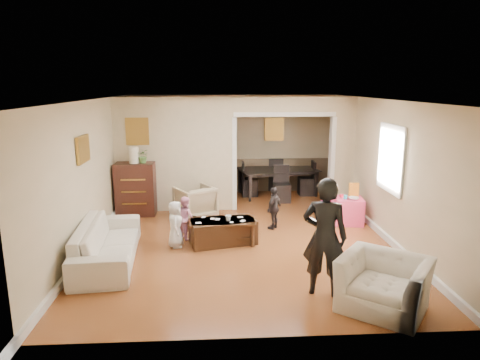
{
  "coord_description": "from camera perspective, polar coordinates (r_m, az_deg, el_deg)",
  "views": [
    {
      "loc": [
        -0.47,
        -7.94,
        2.88
      ],
      "look_at": [
        0.0,
        0.2,
        1.05
      ],
      "focal_mm": 32.1,
      "sensor_mm": 36.0,
      "label": 1
    }
  ],
  "objects": [
    {
      "name": "adult_person",
      "position": [
        6.01,
        11.18,
        -7.45
      ],
      "size": [
        0.71,
        0.58,
        1.68
      ],
      "primitive_type": "imported",
      "rotation": [
        0.0,
        0.0,
        2.79
      ],
      "color": "black",
      "rests_on": "ground"
    },
    {
      "name": "framed_art_sofa_wall",
      "position": [
        7.75,
        -20.13,
        3.87
      ],
      "size": [
        0.03,
        0.55,
        0.4
      ],
      "primitive_type": "cube",
      "color": "brown"
    },
    {
      "name": "partition_left",
      "position": [
        9.9,
        -8.52,
        3.33
      ],
      "size": [
        2.75,
        0.18,
        2.6
      ],
      "primitive_type": "cube",
      "color": "beige",
      "rests_on": "ground"
    },
    {
      "name": "framed_art_alcove",
      "position": [
        11.54,
        4.56,
        6.74
      ],
      "size": [
        0.45,
        0.03,
        0.55
      ],
      "primitive_type": "cube",
      "color": "brown"
    },
    {
      "name": "armchair_front",
      "position": [
        6.01,
        18.59,
        -12.95
      ],
      "size": [
        1.42,
        1.39,
        0.7
      ],
      "primitive_type": "imported",
      "rotation": [
        0.0,
        0.0,
        -0.65
      ],
      "color": "beige",
      "rests_on": "ground"
    },
    {
      "name": "dresser",
      "position": [
        9.83,
        -13.69,
        -1.18
      ],
      "size": [
        0.86,
        0.48,
        1.18
      ],
      "primitive_type": "cube",
      "color": "#351510",
      "rests_on": "ground"
    },
    {
      "name": "dining_table",
      "position": [
        11.33,
        5.1,
        -0.29
      ],
      "size": [
        2.18,
        1.49,
        0.7
      ],
      "primitive_type": "imported",
      "rotation": [
        0.0,
        0.0,
        0.2
      ],
      "color": "black",
      "rests_on": "ground"
    },
    {
      "name": "coffee_cup",
      "position": [
        7.83,
        -1.57,
        -5.08
      ],
      "size": [
        0.13,
        0.13,
        0.1
      ],
      "primitive_type": "imported",
      "rotation": [
        0.0,
        0.0,
        0.24
      ],
      "color": "white",
      "rests_on": "coffee_table"
    },
    {
      "name": "craft_papers",
      "position": [
        7.91,
        -2.57,
        -5.28
      ],
      "size": [
        0.91,
        0.44,
        0.0
      ],
      "color": "white",
      "rests_on": "coffee_table"
    },
    {
      "name": "potted_plant",
      "position": [
        9.65,
        -12.75,
        3.14
      ],
      "size": [
        0.28,
        0.24,
        0.31
      ],
      "primitive_type": "imported",
      "color": "#446C30",
      "rests_on": "dresser"
    },
    {
      "name": "play_table",
      "position": [
        9.33,
        14.23,
        -3.98
      ],
      "size": [
        0.64,
        0.64,
        0.55
      ],
      "primitive_type": "cube",
      "rotation": [
        0.0,
        0.0,
        -0.13
      ],
      "color": "#E73C6C",
      "rests_on": "ground"
    },
    {
      "name": "cyan_cup",
      "position": [
        9.17,
        13.83,
        -2.21
      ],
      "size": [
        0.08,
        0.08,
        0.08
      ],
      "primitive_type": "cylinder",
      "color": "#26B1BF",
      "rests_on": "play_table"
    },
    {
      "name": "play_bowl",
      "position": [
        9.15,
        14.85,
        -2.39
      ],
      "size": [
        0.24,
        0.24,
        0.05
      ],
      "primitive_type": "imported",
      "rotation": [
        0.0,
        0.0,
        -0.13
      ],
      "color": "silver",
      "rests_on": "play_table"
    },
    {
      "name": "child_toddler",
      "position": [
        8.69,
        4.55,
        -3.74
      ],
      "size": [
        0.47,
        0.53,
        0.86
      ],
      "primitive_type": "imported",
      "rotation": [
        0.0,
        0.0,
        -2.2
      ],
      "color": "black",
      "rests_on": "ground"
    },
    {
      "name": "sofa",
      "position": [
        7.45,
        -17.21,
        -7.95
      ],
      "size": [
        1.08,
        2.32,
        0.66
      ],
      "primitive_type": "imported",
      "rotation": [
        0.0,
        0.0,
        1.66
      ],
      "color": "beige",
      "rests_on": "ground"
    },
    {
      "name": "cereal_box",
      "position": [
        9.35,
        14.89,
        -1.3
      ],
      "size": [
        0.21,
        0.1,
        0.3
      ],
      "primitive_type": "cube",
      "rotation": [
        0.0,
        0.0,
        -0.13
      ],
      "color": "yellow",
      "rests_on": "play_table"
    },
    {
      "name": "partition_right",
      "position": [
        10.29,
        13.39,
        3.48
      ],
      "size": [
        0.55,
        0.18,
        2.6
      ],
      "primitive_type": "cube",
      "color": "beige",
      "rests_on": "ground"
    },
    {
      "name": "window_pane",
      "position": [
        8.29,
        19.46,
        2.7
      ],
      "size": [
        0.03,
        0.95,
        1.1
      ],
      "primitive_type": "cube",
      "color": "white",
      "rests_on": "ground"
    },
    {
      "name": "coffee_table",
      "position": [
        7.96,
        -2.3,
        -6.85
      ],
      "size": [
        1.29,
        0.86,
        0.44
      ],
      "primitive_type": "cube",
      "rotation": [
        0.0,
        0.0,
        0.24
      ],
      "color": "#3D2513",
      "rests_on": "ground"
    },
    {
      "name": "framed_art_partition",
      "position": [
        9.84,
        -13.49,
        6.3
      ],
      "size": [
        0.45,
        0.03,
        0.55
      ],
      "primitive_type": "cube",
      "color": "brown",
      "rests_on": "partition_left"
    },
    {
      "name": "floor",
      "position": [
        8.45,
        0.08,
        -7.26
      ],
      "size": [
        7.0,
        7.0,
        0.0
      ],
      "primitive_type": "plane",
      "color": "#A6592A",
      "rests_on": "ground"
    },
    {
      "name": "toy_block",
      "position": [
        9.32,
        13.4,
        -2.04
      ],
      "size": [
        0.09,
        0.08,
        0.05
      ],
      "primitive_type": "cube",
      "rotation": [
        0.0,
        0.0,
        0.22
      ],
      "color": "red",
      "rests_on": "play_table"
    },
    {
      "name": "child_kneel_a",
      "position": [
        7.79,
        -8.58,
        -5.86
      ],
      "size": [
        0.3,
        0.43,
        0.85
      ],
      "primitive_type": "imported",
      "rotation": [
        0.0,
        0.0,
        1.64
      ],
      "color": "silver",
      "rests_on": "ground"
    },
    {
      "name": "partition_header",
      "position": [
        9.87,
        5.94,
        9.95
      ],
      "size": [
        2.22,
        0.18,
        0.35
      ],
      "primitive_type": "cube",
      "color": "beige",
      "rests_on": "partition_right"
    },
    {
      "name": "armchair_back",
      "position": [
        9.46,
        -5.96,
        -2.93
      ],
      "size": [
        1.04,
        1.05,
        0.7
      ],
      "primitive_type": "imported",
      "rotation": [
        0.0,
        0.0,
        3.68
      ],
      "color": "tan",
      "rests_on": "ground"
    },
    {
      "name": "table_lamp",
      "position": [
        9.68,
        -13.93,
        3.25
      ],
      "size": [
        0.22,
        0.22,
        0.36
      ],
      "primitive_type": "cylinder",
      "color": "beige",
      "rests_on": "dresser"
    },
    {
      "name": "child_kneel_b",
      "position": [
        8.21,
        -7.25,
        -4.97
      ],
      "size": [
        0.48,
        0.5,
        0.82
      ],
      "primitive_type": "imported",
      "rotation": [
        0.0,
        0.0,
        2.16
      ],
      "color": "pink",
      "rests_on": "ground"
    }
  ]
}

